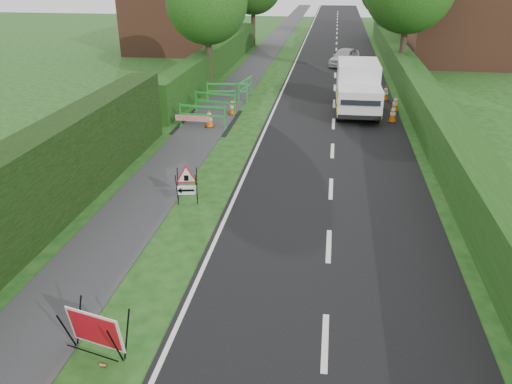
{
  "coord_description": "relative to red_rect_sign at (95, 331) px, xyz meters",
  "views": [
    {
      "loc": [
        2.32,
        -9.85,
        6.41
      ],
      "look_at": [
        0.51,
        2.06,
        0.88
      ],
      "focal_mm": 35.0,
      "sensor_mm": 36.0,
      "label": 1
    }
  ],
  "objects": [
    {
      "name": "hatchback_car",
      "position": [
        4.58,
        28.92,
        0.05
      ],
      "size": [
        2.36,
        3.68,
        1.17
      ],
      "primitive_type": "imported",
      "rotation": [
        0.0,
        0.0,
        -0.31
      ],
      "color": "silver",
      "rests_on": "ground"
    },
    {
      "name": "red_rect_sign",
      "position": [
        0.0,
        0.0,
        0.0
      ],
      "size": [
        1.19,
        0.88,
        0.92
      ],
      "rotation": [
        0.0,
        0.0,
        -0.23
      ],
      "color": "black",
      "rests_on": "ground"
    },
    {
      "name": "hedge_west_near",
      "position": [
        -3.48,
        3.4,
        -0.53
      ],
      "size": [
        1.1,
        18.0,
        2.5
      ],
      "primitive_type": "cube",
      "color": "black",
      "rests_on": "ground"
    },
    {
      "name": "works_van",
      "position": [
        5.05,
        17.15,
        0.64
      ],
      "size": [
        1.99,
        4.89,
        2.21
      ],
      "rotation": [
        0.0,
        0.0,
        0.02
      ],
      "color": "silver",
      "rests_on": "ground"
    },
    {
      "name": "ground",
      "position": [
        1.52,
        3.4,
        -0.53
      ],
      "size": [
        120.0,
        120.0,
        0.0
      ],
      "primitive_type": "plane",
      "color": "#144012",
      "rests_on": "ground"
    },
    {
      "name": "ped_barrier_3",
      "position": [
        -0.59,
        18.9,
        0.1
      ],
      "size": [
        0.67,
        2.09,
        1.0
      ],
      "rotation": [
        0.0,
        0.0,
        1.41
      ],
      "color": "green",
      "rests_on": "ground"
    },
    {
      "name": "redwhite_plank",
      "position": [
        -1.9,
        13.36,
        -0.53
      ],
      "size": [
        1.5,
        0.11,
        0.25
      ],
      "primitive_type": "cube",
      "rotation": [
        0.0,
        0.0,
        -0.05
      ],
      "color": "red",
      "rests_on": "ground"
    },
    {
      "name": "ped_barrier_2",
      "position": [
        -1.34,
        17.97,
        0.1
      ],
      "size": [
        2.09,
        0.64,
        1.0
      ],
      "rotation": [
        0.0,
        0.0,
        0.14
      ],
      "color": "green",
      "rests_on": "ground"
    },
    {
      "name": "traffic_cone_1",
      "position": [
        6.87,
        17.43,
        -0.14
      ],
      "size": [
        0.38,
        0.38,
        0.79
      ],
      "color": "black",
      "rests_on": "ground"
    },
    {
      "name": "traffic_cone_2",
      "position": [
        6.59,
        19.52,
        -0.14
      ],
      "size": [
        0.38,
        0.38,
        0.79
      ],
      "color": "black",
      "rests_on": "ground"
    },
    {
      "name": "litter_can",
      "position": [
        0.21,
        -0.29,
        -0.53
      ],
      "size": [
        0.12,
        0.07,
        0.07
      ],
      "primitive_type": "cylinder",
      "rotation": [
        0.0,
        1.57,
        0.0
      ],
      "color": "#BF7F4C",
      "rests_on": "ground"
    },
    {
      "name": "hedge_west_far",
      "position": [
        -3.48,
        25.4,
        -0.53
      ],
      "size": [
        1.0,
        24.0,
        1.8
      ],
      "primitive_type": "cube",
      "color": "#14380F",
      "rests_on": "ground"
    },
    {
      "name": "tree_nw",
      "position": [
        -3.08,
        21.4,
        3.95
      ],
      "size": [
        4.4,
        4.4,
        6.7
      ],
      "color": "#2D2116",
      "rests_on": "ground"
    },
    {
      "name": "footpath",
      "position": [
        -1.48,
        38.4,
        -0.52
      ],
      "size": [
        2.0,
        90.0,
        0.02
      ],
      "primitive_type": "cube",
      "color": "#2D2D30",
      "rests_on": "ground"
    },
    {
      "name": "house_east_a",
      "position": [
        12.52,
        31.4,
        2.37
      ],
      "size": [
        7.5,
        7.4,
        7.88
      ],
      "color": "brown",
      "rests_on": "ground"
    },
    {
      "name": "hedge_east",
      "position": [
        8.02,
        19.4,
        -0.53
      ],
      "size": [
        1.2,
        50.0,
        1.5
      ],
      "primitive_type": "cube",
      "color": "#14380F",
      "rests_on": "ground"
    },
    {
      "name": "ped_barrier_1",
      "position": [
        -1.48,
        15.84,
        0.1
      ],
      "size": [
        2.09,
        0.77,
        1.0
      ],
      "rotation": [
        0.0,
        0.0,
        -0.21
      ],
      "color": "green",
      "rests_on": "ground"
    },
    {
      "name": "traffic_cone_4",
      "position": [
        -0.64,
        15.77,
        -0.14
      ],
      "size": [
        0.38,
        0.38,
        0.79
      ],
      "color": "black",
      "rests_on": "ground"
    },
    {
      "name": "house_west",
      "position": [
        -8.48,
        33.4,
        2.37
      ],
      "size": [
        7.5,
        7.4,
        7.88
      ],
      "color": "brown",
      "rests_on": "ground"
    },
    {
      "name": "ped_barrier_0",
      "position": [
        -1.5,
        13.54,
        0.1
      ],
      "size": [
        2.08,
        0.54,
        1.0
      ],
      "rotation": [
        0.0,
        0.0,
        -0.09
      ],
      "color": "green",
      "rests_on": "ground"
    },
    {
      "name": "road_surface",
      "position": [
        4.02,
        38.4,
        -0.52
      ],
      "size": [
        6.0,
        90.0,
        0.02
      ],
      "primitive_type": "cube",
      "color": "black",
      "rests_on": "ground"
    },
    {
      "name": "house_east_b",
      "position": [
        13.52,
        45.4,
        2.37
      ],
      "size": [
        7.5,
        7.4,
        7.88
      ],
      "color": "brown",
      "rests_on": "ground"
    },
    {
      "name": "traffic_cone_0",
      "position": [
        6.59,
        15.62,
        -0.14
      ],
      "size": [
        0.38,
        0.38,
        0.79
      ],
      "color": "black",
      "rests_on": "ground"
    },
    {
      "name": "triangle_sign",
      "position": [
        -0.12,
        6.17,
        0.19
      ],
      "size": [
        0.83,
        0.83,
        1.03
      ],
      "rotation": [
        0.0,
        0.0,
        0.2
      ],
      "color": "black",
      "rests_on": "ground"
    },
    {
      "name": "traffic_cone_3",
      "position": [
        -1.24,
        13.67,
        -0.14
      ],
      "size": [
        0.38,
        0.38,
        0.79
      ],
      "color": "black",
      "rests_on": "ground"
    }
  ]
}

